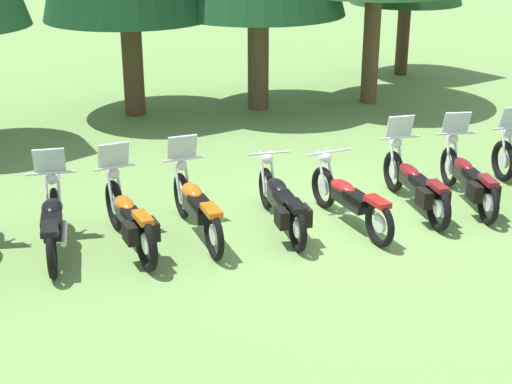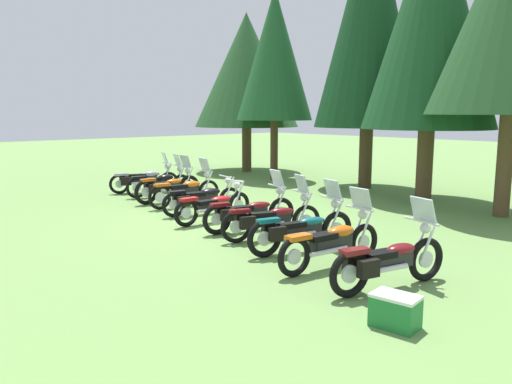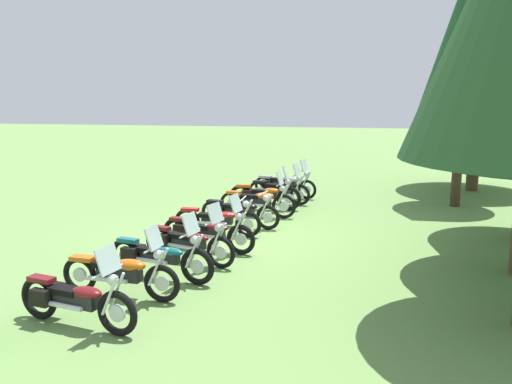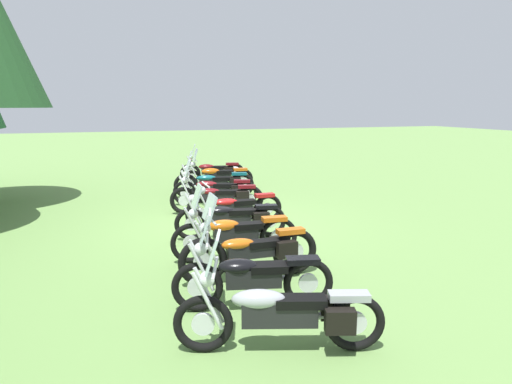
{
  "view_description": "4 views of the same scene",
  "coord_description": "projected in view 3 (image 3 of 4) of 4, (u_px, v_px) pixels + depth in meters",
  "views": [
    {
      "loc": [
        -5.91,
        -8.94,
        4.63
      ],
      "look_at": [
        -1.41,
        0.25,
        0.62
      ],
      "focal_mm": 53.0,
      "sensor_mm": 36.0,
      "label": 1
    },
    {
      "loc": [
        9.62,
        -7.42,
        2.66
      ],
      "look_at": [
        0.62,
        0.59,
        0.75
      ],
      "focal_mm": 35.24,
      "sensor_mm": 36.0,
      "label": 2
    },
    {
      "loc": [
        12.77,
        3.06,
        3.64
      ],
      "look_at": [
        -1.17,
        0.6,
        0.94
      ],
      "focal_mm": 38.01,
      "sensor_mm": 36.0,
      "label": 3
    },
    {
      "loc": [
        -9.55,
        2.6,
        2.66
      ],
      "look_at": [
        -1.08,
        -0.34,
        0.94
      ],
      "focal_mm": 31.6,
      "sensor_mm": 36.0,
      "label": 4
    }
  ],
  "objects": [
    {
      "name": "motorcycle_8",
      "position": [
        159.0,
        256.0,
        10.48
      ],
      "size": [
        0.9,
        2.32,
        1.37
      ],
      "rotation": [
        0.0,
        0.0,
        1.33
      ],
      "color": "black",
      "rests_on": "ground_plane"
    },
    {
      "name": "ground_plane",
      "position": [
        224.0,
        237.0,
        13.56
      ],
      "size": [
        80.0,
        80.0,
        0.0
      ],
      "primitive_type": "plane",
      "color": "#6B934C"
    },
    {
      "name": "motorcycle_7",
      "position": [
        187.0,
        242.0,
        11.5
      ],
      "size": [
        1.0,
        2.2,
        1.35
      ],
      "rotation": [
        0.0,
        0.0,
        1.24
      ],
      "color": "black",
      "rests_on": "ground_plane"
    },
    {
      "name": "pine_tree_1",
      "position": [
        466.0,
        48.0,
        16.19
      ],
      "size": [
        2.97,
        2.97,
        7.36
      ],
      "color": "#42301E",
      "rests_on": "ground_plane"
    },
    {
      "name": "pine_tree_0",
      "position": [
        481.0,
        64.0,
        18.92
      ],
      "size": [
        4.64,
        4.64,
        6.99
      ],
      "color": "#4C3823",
      "rests_on": "ground_plane"
    },
    {
      "name": "motorcycle_5",
      "position": [
        218.0,
        220.0,
        13.57
      ],
      "size": [
        0.76,
        2.25,
        0.99
      ],
      "rotation": [
        0.0,
        0.0,
        1.55
      ],
      "color": "black",
      "rests_on": "ground_plane"
    },
    {
      "name": "motorcycle_1",
      "position": [
        279.0,
        189.0,
        17.44
      ],
      "size": [
        0.79,
        2.1,
        1.35
      ],
      "rotation": [
        0.0,
        0.0,
        1.33
      ],
      "color": "black",
      "rests_on": "ground_plane"
    },
    {
      "name": "motorcycle_10",
      "position": [
        75.0,
        299.0,
        8.34
      ],
      "size": [
        0.89,
        2.2,
        1.36
      ],
      "rotation": [
        0.0,
        0.0,
        1.34
      ],
      "color": "black",
      "rests_on": "ground_plane"
    },
    {
      "name": "motorcycle_3",
      "position": [
        258.0,
        201.0,
        15.58
      ],
      "size": [
        0.62,
        2.27,
        1.36
      ],
      "rotation": [
        0.0,
        0.0,
        1.49
      ],
      "color": "black",
      "rests_on": "ground_plane"
    },
    {
      "name": "motorcycle_4",
      "position": [
        238.0,
        211.0,
        14.46
      ],
      "size": [
        0.85,
        2.24,
        0.98
      ],
      "rotation": [
        0.0,
        0.0,
        1.37
      ],
      "color": "black",
      "rests_on": "ground_plane"
    },
    {
      "name": "motorcycle_2",
      "position": [
        264.0,
        195.0,
        16.54
      ],
      "size": [
        0.61,
        2.24,
        1.38
      ],
      "rotation": [
        0.0,
        0.0,
        1.56
      ],
      "color": "black",
      "rests_on": "ground_plane"
    },
    {
      "name": "motorcycle_0",
      "position": [
        284.0,
        184.0,
        18.5
      ],
      "size": [
        1.01,
        2.23,
        1.34
      ],
      "rotation": [
        0.0,
        0.0,
        1.25
      ],
      "color": "black",
      "rests_on": "ground_plane"
    },
    {
      "name": "motorcycle_9",
      "position": [
        121.0,
        272.0,
        9.52
      ],
      "size": [
        0.65,
        2.3,
        1.35
      ],
      "rotation": [
        0.0,
        0.0,
        1.46
      ],
      "color": "black",
      "rests_on": "ground_plane"
    },
    {
      "name": "motorcycle_6",
      "position": [
        206.0,
        231.0,
        12.35
      ],
      "size": [
        0.87,
        2.31,
        1.35
      ],
      "rotation": [
        0.0,
        0.0,
        1.35
      ],
      "color": "black",
      "rests_on": "ground_plane"
    }
  ]
}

